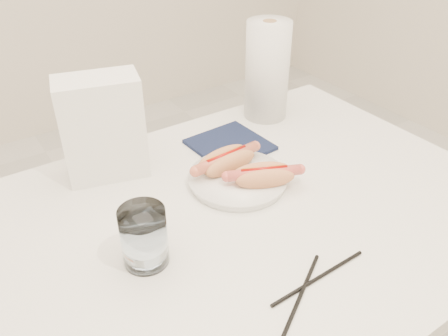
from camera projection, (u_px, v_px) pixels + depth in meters
table at (225, 240)px, 0.96m from camera, size 1.20×0.80×0.75m
plate at (238, 180)px, 1.02m from camera, size 0.21×0.21×0.02m
hotdog_left at (226, 161)px, 1.03m from camera, size 0.17×0.08×0.05m
hotdog_right at (264, 175)px, 0.98m from camera, size 0.16×0.11×0.04m
water_glass at (144, 237)px, 0.80m from camera, size 0.08×0.08×0.11m
chopstick_near at (319, 278)px, 0.79m from camera, size 0.21×0.01×0.01m
chopstick_far at (298, 301)px, 0.75m from camera, size 0.19×0.12×0.01m
napkin_box at (103, 128)px, 1.00m from camera, size 0.19×0.14×0.23m
navy_napkin at (230, 145)px, 1.16m from camera, size 0.18×0.18×0.01m
paper_towel_roll at (267, 71)px, 1.23m from camera, size 0.14×0.14×0.26m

